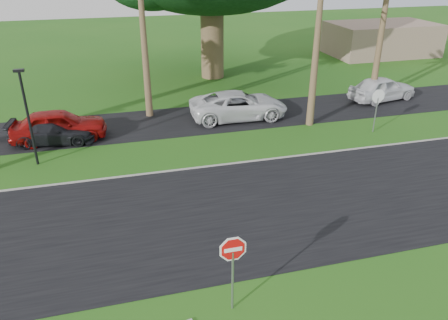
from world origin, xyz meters
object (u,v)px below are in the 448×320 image
Objects in this scene: stop_sign_near at (233,259)px; car_dark at (52,132)px; car_minivan at (239,105)px; car_pickup at (382,89)px; car_red at (58,125)px; stop_sign_far at (377,102)px.

car_dark is (-5.94, 14.03, -1.13)m from stop_sign_near.
car_pickup is (10.49, 0.89, -0.00)m from car_minivan.
car_pickup is (15.22, 15.98, -0.95)m from stop_sign_near.
stop_sign_near is at bearing -160.67° from car_red.
car_minivan is at bearing -77.43° from car_dark.
stop_sign_near is 22.09m from car_pickup.
car_dark is at bearing -9.86° from stop_sign_far.
stop_sign_far is 0.44× the size of car_minivan.
car_red is 1.12× the size of car_dark.
stop_sign_far reaches higher than car_red.
car_red is 0.84× the size of car_minivan.
stop_sign_near reaches higher than car_pickup.
car_red is 20.90m from car_pickup.
stop_sign_near is 15.91m from stop_sign_far.
stop_sign_near is 15.28m from car_dark.
car_red is 1.03× the size of car_pickup.
car_dark is 0.92× the size of car_pickup.
car_red is at bearing -11.06° from stop_sign_far.
car_pickup is (3.72, 4.98, -0.95)m from stop_sign_far.
stop_sign_near is at bearing -150.17° from car_dark.
stop_sign_near is at bearing 164.18° from car_minivan.
stop_sign_near is 1.00× the size of stop_sign_far.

